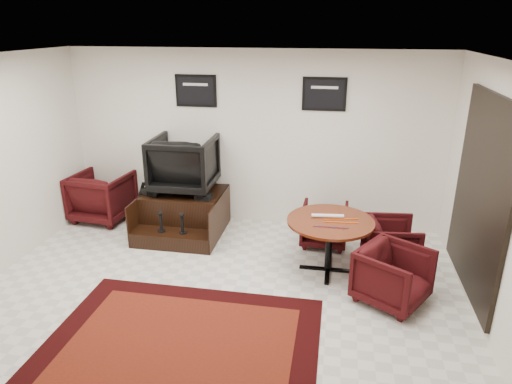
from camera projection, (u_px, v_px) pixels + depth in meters
ground at (214, 303)px, 5.47m from camera, size 6.00×6.00×0.00m
room_shell at (249, 159)px, 4.89m from camera, size 6.02×5.02×2.81m
area_rug at (181, 344)px, 4.75m from camera, size 2.85×2.13×0.01m
shine_podium at (184, 214)px, 7.26m from camera, size 1.25×1.29×0.64m
shine_chair at (184, 161)px, 7.10m from camera, size 0.96×0.90×0.97m
shoes_pair at (153, 190)px, 7.12m from camera, size 0.29×0.33×0.11m
polish_kit at (203, 197)px, 6.87m from camera, size 0.25×0.18×0.08m
umbrella_black at (137, 206)px, 7.20m from camera, size 0.32×0.12×0.87m
umbrella_hooked at (139, 205)px, 7.26m from camera, size 0.32×0.12×0.85m
armchair_side at (102, 194)px, 7.66m from camera, size 0.95×0.90×0.90m
meeting_table at (330, 226)px, 5.96m from camera, size 1.14×1.14×0.74m
table_chair_back at (324, 223)px, 6.82m from camera, size 0.68×0.64×0.69m
table_chair_window at (391, 240)px, 6.24m from camera, size 0.72×0.76×0.71m
table_chair_corner at (393, 273)px, 5.37m from camera, size 0.98×0.99×0.76m
paper_roll at (328, 216)px, 5.99m from camera, size 0.42×0.10×0.05m
table_clutter at (338, 222)px, 5.84m from camera, size 0.57×0.35×0.01m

